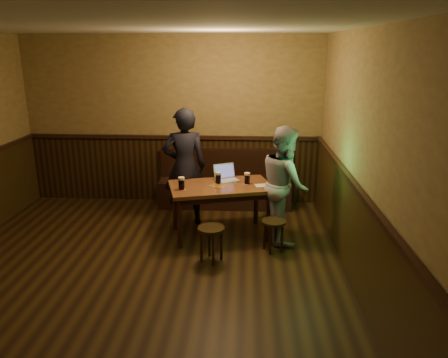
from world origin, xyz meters
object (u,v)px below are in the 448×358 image
object	(u,v)px
stool_right	(273,227)
laptop	(226,176)
pub_table	(220,192)
person_grey	(285,184)
stool_left	(211,234)
pint_mid	(218,178)
pint_right	(247,178)
person_suit	(185,167)
bench	(225,188)
pint_left	(181,183)

from	to	relation	value
stool_right	laptop	world-z (taller)	laptop
pub_table	person_grey	size ratio (longest dim) A/B	0.97
stool_left	pint_mid	bearing A→B (deg)	88.04
person_grey	pint_right	bearing A→B (deg)	63.74
stool_right	pint_right	size ratio (longest dim) A/B	2.58
pint_mid	person_grey	bearing A→B (deg)	-8.98
laptop	person_suit	distance (m)	0.65
bench	person_grey	size ratio (longest dim) A/B	1.37
pub_table	person_grey	bearing A→B (deg)	-19.56
pub_table	pint_mid	bearing A→B (deg)	101.66
person_grey	pub_table	bearing A→B (deg)	75.46
stool_right	pint_left	bearing A→B (deg)	167.96
pub_table	person_grey	xyz separation A→B (m)	(0.88, -0.07, 0.15)
person_suit	pint_left	bearing A→B (deg)	81.88
bench	laptop	bearing A→B (deg)	-85.99
bench	pint_left	distance (m)	1.62
bench	pint_mid	distance (m)	1.26
person_grey	laptop	bearing A→B (deg)	59.44
person_suit	pint_right	bearing A→B (deg)	148.22
stool_left	person_suit	size ratio (longest dim) A/B	0.26
stool_left	pub_table	bearing A→B (deg)	85.36
pub_table	person_suit	bearing A→B (deg)	128.69
bench	pint_mid	xyz separation A→B (m)	(-0.04, -1.15, 0.52)
bench	person_suit	bearing A→B (deg)	-124.42
pint_right	laptop	size ratio (longest dim) A/B	0.40
pint_mid	stool_left	bearing A→B (deg)	-91.96
bench	person_grey	bearing A→B (deg)	-55.73
pint_left	pint_right	world-z (taller)	pint_left
pub_table	pint_right	world-z (taller)	pint_right
person_suit	bench	bearing A→B (deg)	-136.41
stool_left	laptop	bearing A→B (deg)	82.65
stool_right	person_grey	distance (m)	0.64
pint_right	person_suit	size ratio (longest dim) A/B	0.09
person_grey	stool_right	bearing A→B (deg)	149.26
stool_right	bench	bearing A→B (deg)	113.00
stool_right	laptop	xyz separation A→B (m)	(-0.66, 0.72, 0.46)
pint_mid	pint_right	world-z (taller)	pint_mid
bench	pint_left	xyz separation A→B (m)	(-0.51, -1.44, 0.52)
stool_right	person_suit	world-z (taller)	person_suit
pint_left	laptop	distance (m)	0.74
laptop	person_grey	size ratio (longest dim) A/B	0.26
pint_right	person_grey	size ratio (longest dim) A/B	0.10
stool_left	person_grey	size ratio (longest dim) A/B	0.28
pint_left	pub_table	bearing A→B (deg)	23.38
stool_right	pint_mid	xyz separation A→B (m)	(-0.76, 0.56, 0.49)
pint_mid	bench	bearing A→B (deg)	88.22
pub_table	stool_left	xyz separation A→B (m)	(-0.07, -0.81, -0.28)
person_suit	pub_table	bearing A→B (deg)	131.50
pint_mid	laptop	bearing A→B (deg)	57.33
pub_table	stool_right	bearing A→B (deg)	-48.62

